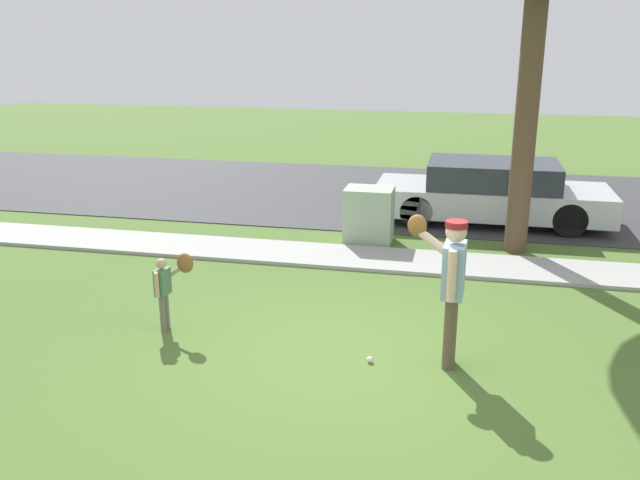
% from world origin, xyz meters
% --- Properties ---
extents(ground_plane, '(48.00, 48.00, 0.00)m').
position_xyz_m(ground_plane, '(0.00, 3.50, 0.00)').
color(ground_plane, '#4C6B2D').
extents(sidewalk_strip, '(36.00, 1.20, 0.06)m').
position_xyz_m(sidewalk_strip, '(0.00, 3.60, 0.03)').
color(sidewalk_strip, '#A3A39E').
rests_on(sidewalk_strip, ground).
extents(road_surface, '(36.00, 6.80, 0.02)m').
position_xyz_m(road_surface, '(0.00, 8.60, 0.01)').
color(road_surface, '#38383A').
rests_on(road_surface, ground).
extents(person_adult, '(0.68, 0.66, 1.72)m').
position_xyz_m(person_adult, '(1.19, 0.06, 1.07)').
color(person_adult, brown).
rests_on(person_adult, ground).
extents(person_child, '(0.45, 0.38, 1.01)m').
position_xyz_m(person_child, '(-2.28, 0.29, 0.66)').
color(person_child, '#6B6656').
rests_on(person_child, ground).
extents(baseball, '(0.07, 0.07, 0.07)m').
position_xyz_m(baseball, '(0.34, -0.09, 0.04)').
color(baseball, white).
rests_on(baseball, ground).
extents(utility_cabinet, '(0.86, 0.68, 1.01)m').
position_xyz_m(utility_cabinet, '(-0.39, 4.66, 0.50)').
color(utility_cabinet, '#9EB293').
rests_on(utility_cabinet, ground).
extents(parked_sedan_silver, '(4.60, 1.80, 1.23)m').
position_xyz_m(parked_sedan_silver, '(1.82, 6.54, 0.62)').
color(parked_sedan_silver, silver).
rests_on(parked_sedan_silver, road_surface).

